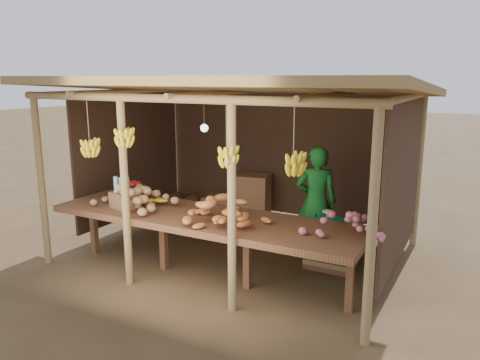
% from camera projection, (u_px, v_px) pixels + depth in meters
% --- Properties ---
extents(ground, '(60.00, 60.00, 0.00)m').
position_uv_depth(ground, '(240.00, 253.00, 6.58)').
color(ground, brown).
rests_on(ground, ground).
extents(stall_structure, '(4.70, 3.50, 2.43)m').
position_uv_depth(stall_structure, '(239.00, 116.00, 6.12)').
color(stall_structure, '#92754B').
rests_on(stall_structure, ground).
extents(counter, '(3.90, 1.05, 0.80)m').
position_uv_depth(counter, '(203.00, 220.00, 5.60)').
color(counter, brown).
rests_on(counter, ground).
extents(potato_heap, '(1.22, 1.00, 0.37)m').
position_uv_depth(potato_heap, '(134.00, 193.00, 5.89)').
color(potato_heap, '#AA7F58').
rests_on(potato_heap, counter).
extents(sweet_potato_heap, '(1.06, 0.80, 0.36)m').
position_uv_depth(sweet_potato_heap, '(219.00, 209.00, 5.21)').
color(sweet_potato_heap, '#C76B33').
rests_on(sweet_potato_heap, counter).
extents(onion_heap, '(1.03, 0.84, 0.36)m').
position_uv_depth(onion_heap, '(350.00, 220.00, 4.79)').
color(onion_heap, '#CA626F').
rests_on(onion_heap, counter).
extents(banana_pile, '(0.60, 0.40, 0.35)m').
position_uv_depth(banana_pile, '(151.00, 191.00, 6.06)').
color(banana_pile, gold).
rests_on(banana_pile, counter).
extents(tomato_basin, '(0.37, 0.37, 0.20)m').
position_uv_depth(tomato_basin, '(133.00, 189.00, 6.55)').
color(tomato_basin, navy).
rests_on(tomato_basin, counter).
extents(bottle_box, '(0.38, 0.34, 0.41)m').
position_uv_depth(bottle_box, '(124.00, 196.00, 5.87)').
color(bottle_box, brown).
rests_on(bottle_box, counter).
extents(vendor, '(0.65, 0.53, 1.53)m').
position_uv_depth(vendor, '(316.00, 202.00, 6.35)').
color(vendor, '#176824').
rests_on(vendor, ground).
extents(tarp_crate, '(0.66, 0.57, 0.78)m').
position_uv_depth(tarp_crate, '(332.00, 243.00, 6.04)').
color(tarp_crate, brown).
rests_on(tarp_crate, ground).
extents(carton_stack, '(1.20, 0.51, 0.86)m').
position_uv_depth(carton_stack, '(241.00, 203.00, 7.71)').
color(carton_stack, brown).
rests_on(carton_stack, ground).
extents(burlap_sacks, '(0.73, 0.38, 0.52)m').
position_uv_depth(burlap_sacks, '(184.00, 204.00, 8.24)').
color(burlap_sacks, '#422C1E').
rests_on(burlap_sacks, ground).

